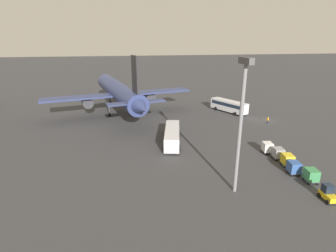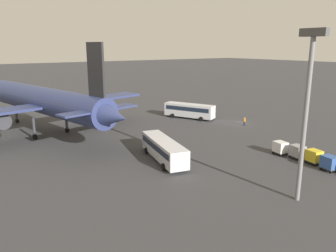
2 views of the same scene
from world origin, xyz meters
name	(u,v)px [view 1 (image 1 of 2)]	position (x,y,z in m)	size (l,w,h in m)	color
ground_plane	(265,121)	(0.00, 0.00, 0.00)	(600.00, 600.00, 0.00)	#38383A
airplane	(119,92)	(14.47, 36.83, 6.39)	(47.16, 40.55, 17.00)	navy
shuttle_bus_near	(229,105)	(10.20, 5.69, 2.01)	(11.98, 7.53, 3.36)	silver
shuttle_bus_far	(172,135)	(-10.31, 27.01, 1.86)	(12.59, 5.60, 3.08)	silver
baggage_tug	(328,193)	(-33.76, 11.19, 0.94)	(2.51, 1.83, 2.10)	gold
worker_person	(268,120)	(-2.17, 0.63, 0.87)	(0.38, 0.38, 1.74)	#1E1E2D
cargo_cart_green	(311,175)	(-29.36, 10.21, 1.19)	(2.25, 2.00, 2.06)	#38383D
cargo_cart_blue	(294,167)	(-26.67, 11.13, 1.19)	(2.25, 2.00, 2.06)	#38383D
cargo_cart_yellow	(287,159)	(-23.97, 10.38, 1.19)	(2.25, 2.00, 2.06)	#38383D
cargo_cart_grey	(278,153)	(-21.27, 10.32, 1.19)	(2.25, 2.00, 2.06)	#38383D
cargo_cart_white	(267,147)	(-18.58, 10.77, 1.19)	(2.25, 2.00, 2.06)	#38383D
light_pole	(241,115)	(-29.32, 22.25, 11.07)	(2.80, 0.70, 18.11)	slate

